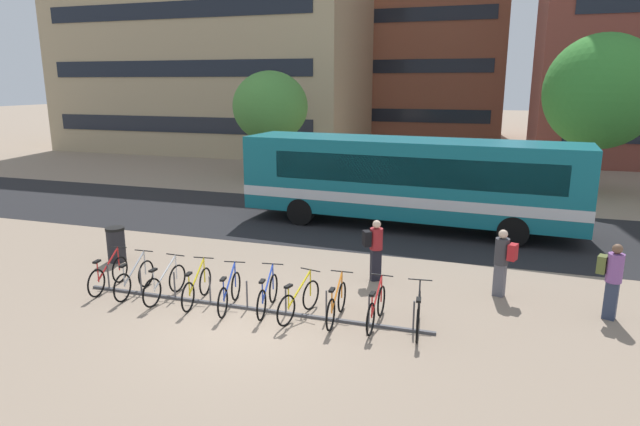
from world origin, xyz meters
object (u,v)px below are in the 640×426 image
at_px(parked_bicycle_blue_5, 268,295).
at_px(trash_bin, 116,244).
at_px(parked_bicycle_orange_7, 336,304).
at_px(parked_bicycle_yellow_3, 197,288).
at_px(parked_bicycle_red_0, 108,275).
at_px(commuter_red_pack_1, 503,259).
at_px(parked_bicycle_yellow_6, 299,301).
at_px(commuter_black_pack_2, 375,246).
at_px(commuter_olive_pack_0, 612,276).
at_px(parked_bicycle_silver_1, 135,279).
at_px(street_tree_0, 270,107).
at_px(street_tree_1, 601,92).
at_px(parked_bicycle_black_9, 418,314).
at_px(parked_bicycle_white_2, 165,284).
at_px(parked_bicycle_red_8, 376,308).
at_px(city_bus, 406,179).

height_order(parked_bicycle_blue_5, trash_bin, trash_bin).
bearing_deg(parked_bicycle_orange_7, parked_bicycle_yellow_3, 89.38).
relative_size(parked_bicycle_red_0, commuter_red_pack_1, 1.01).
bearing_deg(parked_bicycle_yellow_6, commuter_red_pack_1, -44.98).
relative_size(parked_bicycle_yellow_6, commuter_black_pack_2, 1.02).
xyz_separation_m(parked_bicycle_yellow_6, commuter_olive_pack_0, (6.60, 2.10, 0.62)).
distance_m(parked_bicycle_red_0, parked_bicycle_silver_1, 0.83).
bearing_deg(street_tree_0, street_tree_1, 2.24).
relative_size(trash_bin, street_tree_0, 0.18).
height_order(parked_bicycle_black_9, street_tree_0, street_tree_0).
xyz_separation_m(parked_bicycle_black_9, commuter_black_pack_2, (-1.55, 2.69, 0.57)).
bearing_deg(commuter_red_pack_1, parked_bicycle_blue_5, 46.82).
xyz_separation_m(parked_bicycle_white_2, parked_bicycle_black_9, (6.12, 0.16, 0.00)).
bearing_deg(parked_bicycle_red_8, commuter_red_pack_1, -44.27).
height_order(parked_bicycle_silver_1, trash_bin, trash_bin).
relative_size(city_bus, parked_bicycle_black_9, 7.07).
bearing_deg(parked_bicycle_black_9, commuter_red_pack_1, -38.78).
xyz_separation_m(parked_bicycle_silver_1, street_tree_1, (12.74, 17.63, 4.34)).
bearing_deg(parked_bicycle_red_0, commuter_black_pack_2, -72.07).
bearing_deg(parked_bicycle_red_8, parked_bicycle_white_2, 92.66).
height_order(parked_bicycle_orange_7, parked_bicycle_red_8, same).
relative_size(parked_bicycle_yellow_6, commuter_olive_pack_0, 0.97).
bearing_deg(parked_bicycle_yellow_3, commuter_olive_pack_0, -84.55).
bearing_deg(parked_bicycle_silver_1, parked_bicycle_red_0, 82.95).
height_order(commuter_olive_pack_0, street_tree_0, street_tree_0).
bearing_deg(commuter_black_pack_2, city_bus, 61.14).
xyz_separation_m(parked_bicycle_red_0, parked_bicycle_silver_1, (0.83, -0.06, 0.00)).
bearing_deg(parked_bicycle_red_8, commuter_olive_pack_0, -67.44).
relative_size(parked_bicycle_black_9, commuter_red_pack_1, 1.01).
distance_m(city_bus, parked_bicycle_white_2, 9.78).
bearing_deg(parked_bicycle_red_8, commuter_black_pack_2, 14.11).
height_order(commuter_olive_pack_0, trash_bin, commuter_olive_pack_0).
height_order(parked_bicycle_red_0, commuter_black_pack_2, commuter_black_pack_2).
distance_m(parked_bicycle_red_0, trash_bin, 2.33).
bearing_deg(commuter_red_pack_1, parked_bicycle_red_0, 35.24).
bearing_deg(parked_bicycle_red_0, parked_bicycle_red_8, -94.95).
height_order(commuter_red_pack_1, street_tree_1, street_tree_1).
distance_m(commuter_red_pack_1, street_tree_0, 19.04).
xyz_separation_m(parked_bicycle_black_9, commuter_red_pack_1, (1.66, 2.59, 0.59)).
bearing_deg(parked_bicycle_blue_5, parked_bicycle_yellow_6, -105.35).
height_order(commuter_black_pack_2, street_tree_0, street_tree_0).
relative_size(parked_bicycle_yellow_3, commuter_olive_pack_0, 0.98).
bearing_deg(parked_bicycle_yellow_3, commuter_red_pack_1, -75.88).
bearing_deg(city_bus, parked_bicycle_black_9, 104.68).
bearing_deg(parked_bicycle_silver_1, city_bus, -35.18).
distance_m(parked_bicycle_white_2, parked_bicycle_yellow_6, 3.47).
bearing_deg(street_tree_1, parked_bicycle_yellow_6, -115.34).
distance_m(parked_bicycle_blue_5, commuter_olive_pack_0, 7.70).
bearing_deg(street_tree_1, parked_bicycle_white_2, -123.78).
distance_m(city_bus, commuter_olive_pack_0, 8.63).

